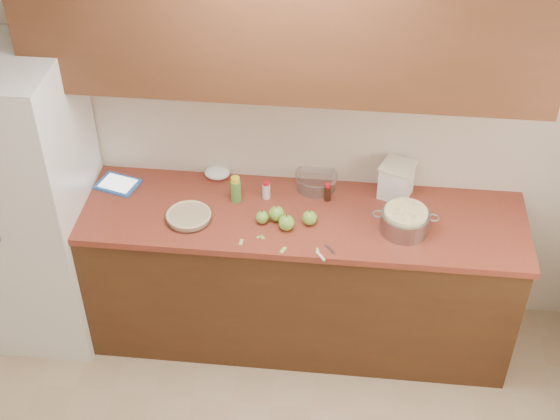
# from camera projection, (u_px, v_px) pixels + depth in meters

# --- Properties ---
(room_shell) EXTENTS (3.60, 3.60, 3.60)m
(room_shell) POSITION_uv_depth(u_px,v_px,m) (241.00, 386.00, 2.84)
(room_shell) COLOR tan
(room_shell) RESTS_ON ground
(counter_run) EXTENTS (2.64, 0.68, 0.92)m
(counter_run) POSITION_uv_depth(u_px,v_px,m) (282.00, 274.00, 4.51)
(counter_run) COLOR #472A14
(counter_run) RESTS_ON ground
(upper_cabinets) EXTENTS (2.60, 0.34, 0.70)m
(upper_cabinets) POSITION_uv_depth(u_px,v_px,m) (286.00, 24.00, 3.69)
(upper_cabinets) COLOR #582E1B
(upper_cabinets) RESTS_ON room_shell
(fridge) EXTENTS (0.70, 0.70, 1.80)m
(fridge) POSITION_uv_depth(u_px,v_px,m) (24.00, 202.00, 4.32)
(fridge) COLOR white
(fridge) RESTS_ON ground
(pie) EXTENTS (0.25, 0.25, 0.04)m
(pie) POSITION_uv_depth(u_px,v_px,m) (189.00, 216.00, 4.17)
(pie) COLOR silver
(pie) RESTS_ON counter_run
(colander) EXTENTS (0.35, 0.26, 0.13)m
(colander) POSITION_uv_depth(u_px,v_px,m) (405.00, 221.00, 4.07)
(colander) COLOR gray
(colander) RESTS_ON counter_run
(flour_canister) EXTENTS (0.22, 0.22, 0.21)m
(flour_canister) POSITION_uv_depth(u_px,v_px,m) (396.00, 180.00, 4.28)
(flour_canister) COLOR white
(flour_canister) RESTS_ON counter_run
(tablet) EXTENTS (0.26, 0.23, 0.02)m
(tablet) POSITION_uv_depth(u_px,v_px,m) (118.00, 184.00, 4.41)
(tablet) COLOR blue
(tablet) RESTS_ON counter_run
(paring_knife) EXTENTS (0.10, 0.13, 0.01)m
(paring_knife) POSITION_uv_depth(u_px,v_px,m) (322.00, 255.00, 3.95)
(paring_knife) COLOR gray
(paring_knife) RESTS_ON counter_run
(lemon_bottle) EXTENTS (0.06, 0.06, 0.16)m
(lemon_bottle) POSITION_uv_depth(u_px,v_px,m) (236.00, 190.00, 4.26)
(lemon_bottle) COLOR #4C8C38
(lemon_bottle) RESTS_ON counter_run
(cinnamon_shaker) EXTENTS (0.04, 0.04, 0.11)m
(cinnamon_shaker) POSITION_uv_depth(u_px,v_px,m) (266.00, 190.00, 4.29)
(cinnamon_shaker) COLOR beige
(cinnamon_shaker) RESTS_ON counter_run
(vanilla_bottle) EXTENTS (0.04, 0.04, 0.11)m
(vanilla_bottle) POSITION_uv_depth(u_px,v_px,m) (328.00, 192.00, 4.28)
(vanilla_bottle) COLOR black
(vanilla_bottle) RESTS_ON counter_run
(mixing_bowl) EXTENTS (0.24, 0.24, 0.09)m
(mixing_bowl) POSITION_uv_depth(u_px,v_px,m) (316.00, 180.00, 4.37)
(mixing_bowl) COLOR silver
(mixing_bowl) RESTS_ON counter_run
(paper_towel) EXTENTS (0.16, 0.14, 0.06)m
(paper_towel) POSITION_uv_depth(u_px,v_px,m) (217.00, 173.00, 4.45)
(paper_towel) COLOR white
(paper_towel) RESTS_ON counter_run
(apple_left) EXTENTS (0.07, 0.07, 0.08)m
(apple_left) POSITION_uv_depth(u_px,v_px,m) (262.00, 217.00, 4.14)
(apple_left) COLOR #72A634
(apple_left) RESTS_ON counter_run
(apple_center) EXTENTS (0.09, 0.09, 0.10)m
(apple_center) POSITION_uv_depth(u_px,v_px,m) (277.00, 214.00, 4.15)
(apple_center) COLOR #72A634
(apple_center) RESTS_ON counter_run
(apple_front) EXTENTS (0.09, 0.09, 0.10)m
(apple_front) POSITION_uv_depth(u_px,v_px,m) (287.00, 223.00, 4.09)
(apple_front) COLOR #72A634
(apple_front) RESTS_ON counter_run
(apple_extra) EXTENTS (0.08, 0.08, 0.09)m
(apple_extra) POSITION_uv_depth(u_px,v_px,m) (310.00, 218.00, 4.13)
(apple_extra) COLOR #72A634
(apple_extra) RESTS_ON counter_run
(peel_a) EXTENTS (0.03, 0.05, 0.00)m
(peel_a) POSITION_uv_depth(u_px,v_px,m) (283.00, 250.00, 3.99)
(peel_a) COLOR #90BF5D
(peel_a) RESTS_ON counter_run
(peel_b) EXTENTS (0.02, 0.05, 0.00)m
(peel_b) POSITION_uv_depth(u_px,v_px,m) (241.00, 242.00, 4.03)
(peel_b) COLOR #90BF5D
(peel_b) RESTS_ON counter_run
(peel_c) EXTENTS (0.03, 0.03, 0.00)m
(peel_c) POSITION_uv_depth(u_px,v_px,m) (259.00, 237.00, 4.07)
(peel_c) COLOR #90BF5D
(peel_c) RESTS_ON counter_run
(peel_d) EXTENTS (0.03, 0.04, 0.00)m
(peel_d) POSITION_uv_depth(u_px,v_px,m) (262.00, 237.00, 4.06)
(peel_d) COLOR #90BF5D
(peel_d) RESTS_ON counter_run
(peel_e) EXTENTS (0.02, 0.03, 0.00)m
(peel_e) POSITION_uv_depth(u_px,v_px,m) (318.00, 250.00, 3.99)
(peel_e) COLOR #90BF5D
(peel_e) RESTS_ON counter_run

